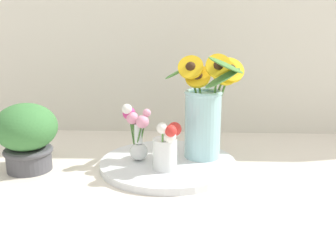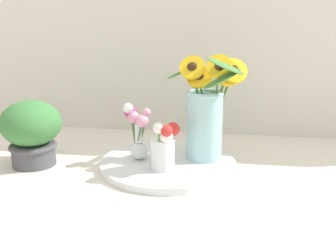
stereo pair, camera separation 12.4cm
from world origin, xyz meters
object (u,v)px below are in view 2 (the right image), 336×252
Objects in this scene: serving_tray at (168,164)px; vase_small_center at (164,147)px; potted_plant at (32,131)px; vase_bulb_right at (137,131)px; mason_jar_sunflowers at (207,113)px.

vase_small_center is (-0.00, -0.07, 0.08)m from serving_tray.
vase_small_center is at bearing -4.07° from potted_plant.
serving_tray is at bearing -1.87° from vase_bulb_right.
vase_bulb_right is at bearing 7.83° from potted_plant.
serving_tray is at bearing -159.21° from mason_jar_sunflowers.
vase_bulb_right is 0.34m from potted_plant.
vase_bulb_right is at bearing -169.29° from mason_jar_sunflowers.
vase_bulb_right reaches higher than serving_tray.
vase_small_center is at bearing -90.41° from serving_tray.
serving_tray is 2.04× the size of potted_plant.
serving_tray is at bearing 89.59° from vase_small_center.
potted_plant reaches higher than serving_tray.
mason_jar_sunflowers reaches higher than serving_tray.
mason_jar_sunflowers is 2.25× the size of vase_small_center.
potted_plant is at bearing -172.17° from vase_bulb_right.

